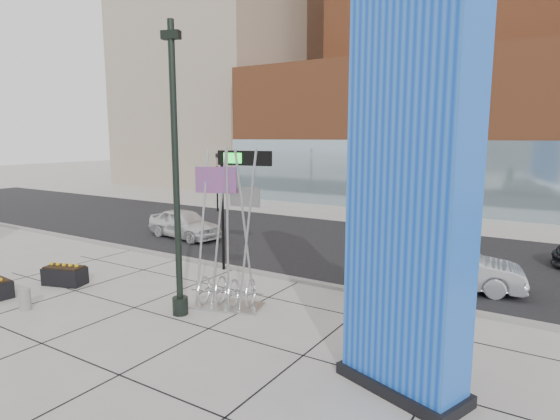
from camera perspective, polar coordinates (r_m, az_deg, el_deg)
The scene contains 18 objects.
ground at distance 14.75m, azimuth -9.11°, elevation -11.99°, with size 160.00×160.00×0.00m, color #9E9991.
street_asphalt at distance 22.87m, azimuth 7.70°, elevation -4.36°, with size 80.00×12.00×0.02m, color black.
curb_edge at distance 17.75m, azimuth -0.48°, elevation -8.03°, with size 80.00×0.30×0.12m, color gray.
tower_podium at distance 38.17m, azimuth 20.14°, elevation 8.79°, with size 34.00×10.00×11.00m, color #9F532E.
tower_glass_front at distance 33.60m, azimuth 18.10°, elevation 3.82°, with size 34.00×0.60×5.00m, color #8CA5B2.
building_beige_left at distance 57.77m, azimuth -6.48°, elevation 20.63°, with size 18.00×20.00×34.00m, color tan.
blue_pylon at distance 9.49m, azimuth 15.61°, elevation 3.02°, with size 2.92×2.02×8.93m.
lamp_post at distance 13.74m, azimuth -12.49°, elevation 1.18°, with size 0.57×0.46×8.39m.
public_art_sculpture at distance 14.56m, azimuth -6.49°, elevation -6.84°, with size 2.39×1.65×4.94m.
concrete_bollard at distance 16.49m, azimuth -28.67°, elevation -9.51°, with size 0.34×0.34×0.67m, color gray.
overhead_street_sign at distance 17.75m, azimuth -5.10°, elevation 5.06°, with size 2.23×0.51×4.72m.
round_planter_east at distance 14.57m, azimuth 18.62°, elevation -8.23°, with size 0.89×0.89×2.23m.
round_planter_mid at distance 15.38m, azimuth 10.97°, elevation -6.17°, with size 1.08×1.08×2.69m.
round_planter_west at distance 15.42m, azimuth 10.72°, elevation -6.27°, with size 1.05×1.05×2.61m.
box_planter_north at distance 18.53m, azimuth -24.76°, elevation -7.15°, with size 1.60×1.14×0.80m.
car_white_west at distance 24.81m, azimuth -11.56°, elevation -1.67°, with size 1.77×4.40×1.50m, color white.
car_silver_mid at distance 17.35m, azimuth 20.32°, elevation -6.61°, with size 1.60×4.59×1.51m, color #B1B3BA.
traffic_signal at distance 33.12m, azimuth -7.68°, elevation 3.77°, with size 0.15×0.18×4.10m.
Camera 1 is at (9.20, -10.27, 5.24)m, focal length 30.00 mm.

